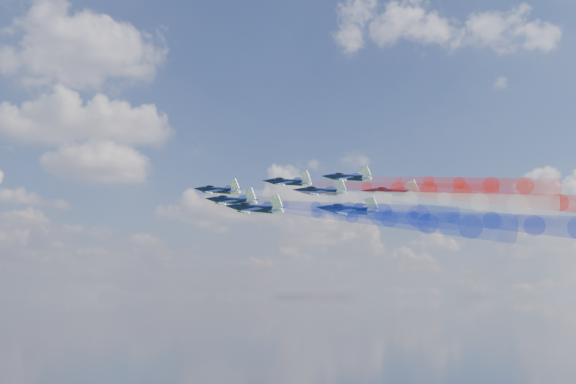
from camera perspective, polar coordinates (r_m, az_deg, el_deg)
name	(u,v)px	position (r m, az deg, el deg)	size (l,w,h in m)	color
jet_lead	(218,190)	(149.65, -5.71, 0.15)	(9.96, 12.45, 3.32)	black
trail_lead	(321,197)	(136.71, 2.71, -0.44)	(4.15, 38.42, 4.15)	white
jet_inner_left	(232,201)	(134.91, -4.56, -0.71)	(9.96, 12.45, 3.32)	black
trail_inner_left	(349,210)	(122.61, 4.97, -1.45)	(4.15, 38.42, 4.15)	#172CCA
jet_inner_right	(288,182)	(149.09, 0.03, 0.81)	(9.96, 12.45, 3.32)	black
trail_inner_right	(397,189)	(138.39, 8.91, 0.28)	(4.15, 38.42, 4.15)	red
jet_outer_left	(256,208)	(121.30, -2.64, -1.34)	(9.96, 12.45, 3.32)	black
trail_outer_left	(389,219)	(110.00, 8.24, -2.23)	(4.15, 38.42, 4.15)	#172CCA
jet_center_third	(321,191)	(136.90, 2.73, 0.04)	(9.96, 12.45, 3.32)	black
trail_center_third	(444,200)	(127.47, 12.62, -0.60)	(4.15, 38.42, 4.15)	white
jet_outer_right	(348,177)	(153.43, 4.93, 1.20)	(9.96, 12.45, 3.32)	black
trail_outer_right	(459,183)	(144.66, 13.81, 0.70)	(4.15, 38.42, 4.15)	red
jet_rear_left	(349,210)	(122.17, 5.03, -1.45)	(9.96, 12.45, 3.32)	black
trail_rear_left	(492,221)	(113.99, 16.34, -2.28)	(4.15, 38.42, 4.15)	#172CCA
jet_rear_right	(392,192)	(138.70, 8.50, -0.03)	(9.96, 12.45, 3.32)	black
trail_rear_right	(522,200)	(131.65, 18.53, -0.66)	(4.15, 38.42, 4.15)	red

